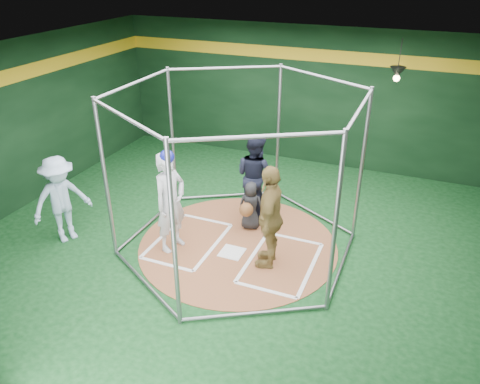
% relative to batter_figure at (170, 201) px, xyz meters
% --- Properties ---
extents(room_shell, '(10.10, 9.10, 3.53)m').
position_rel_batter_figure_xyz_m(room_shell, '(1.11, 0.54, 0.76)').
color(room_shell, '#0B3413').
rests_on(room_shell, ground).
extents(clay_disc, '(3.80, 3.80, 0.01)m').
position_rel_batter_figure_xyz_m(clay_disc, '(1.11, 0.53, -0.99)').
color(clay_disc, '#945736').
rests_on(clay_disc, ground).
extents(home_plate, '(0.43, 0.43, 0.01)m').
position_rel_batter_figure_xyz_m(home_plate, '(1.11, 0.23, -0.98)').
color(home_plate, white).
rests_on(home_plate, clay_disc).
extents(batter_box_left, '(1.17, 1.77, 0.01)m').
position_rel_batter_figure_xyz_m(batter_box_left, '(0.16, 0.28, -0.98)').
color(batter_box_left, white).
rests_on(batter_box_left, clay_disc).
extents(batter_box_right, '(1.17, 1.77, 0.01)m').
position_rel_batter_figure_xyz_m(batter_box_right, '(2.06, 0.28, -0.98)').
color(batter_box_right, white).
rests_on(batter_box_right, clay_disc).
extents(batting_cage, '(4.05, 4.67, 3.00)m').
position_rel_batter_figure_xyz_m(batting_cage, '(1.11, 0.53, 0.50)').
color(batting_cage, gray).
rests_on(batting_cage, ground).
extents(pendant_lamp_near, '(0.34, 0.34, 0.90)m').
position_rel_batter_figure_xyz_m(pendant_lamp_near, '(3.31, 4.13, 1.75)').
color(pendant_lamp_near, black).
rests_on(pendant_lamp_near, room_shell).
extents(batter_figure, '(0.62, 0.79, 1.99)m').
position_rel_batter_figure_xyz_m(batter_figure, '(0.00, 0.00, 0.00)').
color(batter_figure, '#B9BAC0').
rests_on(batter_figure, clay_disc).
extents(visitor_leopard, '(0.64, 1.18, 1.91)m').
position_rel_batter_figure_xyz_m(visitor_leopard, '(1.85, 0.21, -0.03)').
color(visitor_leopard, '#AC8E49').
rests_on(visitor_leopard, clay_disc).
extents(catcher_figure, '(0.56, 0.61, 1.01)m').
position_rel_batter_figure_xyz_m(catcher_figure, '(1.11, 1.19, -0.48)').
color(catcher_figure, black).
rests_on(catcher_figure, clay_disc).
extents(umpire, '(1.05, 0.94, 1.79)m').
position_rel_batter_figure_xyz_m(umpire, '(0.97, 1.79, -0.09)').
color(umpire, black).
rests_on(umpire, clay_disc).
extents(bystander_blue, '(1.08, 1.29, 1.74)m').
position_rel_batter_figure_xyz_m(bystander_blue, '(-2.07, -0.52, -0.13)').
color(bystander_blue, '#A7C2DD').
rests_on(bystander_blue, ground).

